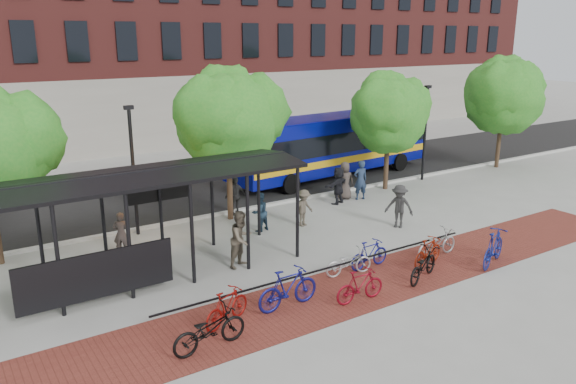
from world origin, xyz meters
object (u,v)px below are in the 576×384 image
pedestrian_4 (235,196)px  pedestrian_8 (241,239)px  tree_c (390,110)px  tree_d (504,92)px  bike_0 (209,330)px  tree_b (229,116)px  pedestrian_1 (121,234)px  pedestrian_5 (338,185)px  pedestrian_2 (260,212)px  bike_5 (360,286)px  lamp_post_left (133,167)px  pedestrian_9 (399,206)px  bike_7 (369,254)px  bike_11 (494,248)px  pedestrian_7 (360,180)px  pedestrian_6 (345,181)px  bus (333,142)px  bike_1 (227,307)px  bus_shelter (139,188)px  bike_3 (288,288)px  bike_9 (428,252)px  bike_10 (437,243)px  lamp_post_right (425,130)px  pedestrian_3 (304,208)px  bike_8 (423,265)px

pedestrian_4 → pedestrian_8: 5.79m
tree_c → pedestrian_4: tree_c is taller
tree_d → bike_0: 25.41m
tree_b → pedestrian_1: size_ratio=4.00×
pedestrian_5 → pedestrian_2: bearing=-5.3°
bike_5 → pedestrian_2: bearing=-2.4°
lamp_post_left → pedestrian_9: bearing=-28.8°
bike_7 → bike_11: 4.31m
pedestrian_9 → tree_b: bearing=-165.9°
pedestrian_2 → pedestrian_9: size_ratio=0.89×
pedestrian_1 → pedestrian_7: (11.83, 0.78, 0.15)m
tree_d → pedestrian_6: size_ratio=3.56×
bus → bike_1: size_ratio=7.50×
bus_shelter → bike_7: (6.62, -3.55, -2.50)m
tree_c → pedestrian_4: size_ratio=3.47×
bike_1 → bike_3: size_ratio=0.84×
bus_shelter → tree_b: tree_b is taller
bike_1 → pedestrian_7: 13.23m
bus_shelter → tree_c: bearing=15.1°
tree_d → pedestrian_1: tree_d is taller
bike_0 → pedestrian_1: bearing=-5.1°
bike_5 → bike_9: size_ratio=1.01×
bike_1 → bike_7: 5.89m
tree_b → pedestrian_6: size_ratio=3.52×
pedestrian_2 → pedestrian_6: 6.02m
bike_1 → pedestrian_1: bearing=-14.7°
pedestrian_5 → pedestrian_9: 4.06m
bus_shelter → lamp_post_left: bearing=74.5°
bike_10 → pedestrian_5: size_ratio=1.09×
bus_shelter → bus: bearing=28.7°
pedestrian_1 → pedestrian_2: (5.47, -0.50, -0.01)m
tree_b → bike_9: size_ratio=3.86×
bike_9 → bike_11: 2.27m
bike_0 → bus_shelter: bearing=-6.1°
bike_7 → pedestrian_2: (-1.21, 5.29, 0.31)m
bike_11 → lamp_post_left: bearing=22.4°
lamp_post_right → bike_1: 18.54m
tree_b → bike_1: size_ratio=3.77×
pedestrian_3 → pedestrian_6: size_ratio=0.85×
bike_5 → pedestrian_6: pedestrian_6 is taller
tree_b → tree_c: bearing=-0.0°
bike_0 → bike_7: 7.00m
bike_3 → pedestrian_5: 10.77m
tree_d → tree_b: bearing=-180.0°
bike_0 → bike_3: (2.88, 0.78, 0.07)m
tree_b → bike_8: size_ratio=3.35×
bus_shelter → pedestrian_7: bearing=14.3°
lamp_post_right → pedestrian_9: size_ratio=2.83×
tree_b → pedestrian_9: (5.19, -4.85, -3.55)m
tree_c → bike_5: 13.65m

